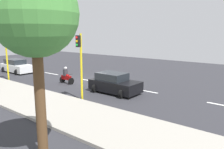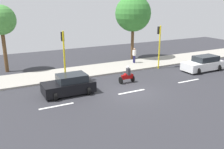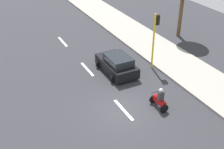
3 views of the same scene
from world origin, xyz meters
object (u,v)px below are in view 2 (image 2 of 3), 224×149
at_px(motorcycle, 127,76).
at_px(street_tree_center, 1,21).
at_px(car_white, 203,64).
at_px(traffic_light_corner, 159,41).
at_px(car_black, 69,85).
at_px(street_tree_south, 133,14).
at_px(pedestrian_near_signal, 134,55).
at_px(traffic_light_midblock, 64,49).

height_order(motorcycle, street_tree_center, street_tree_center).
relative_size(car_white, traffic_light_corner, 0.98).
bearing_deg(car_black, motorcycle, -87.20).
relative_size(traffic_light_corner, street_tree_south, 0.59).
bearing_deg(street_tree_south, pedestrian_near_signal, 153.13).
bearing_deg(car_white, street_tree_south, 24.92).
bearing_deg(car_white, traffic_light_midblock, 78.18).
xyz_separation_m(car_black, pedestrian_near_signal, (5.64, -9.44, 0.35)).
bearing_deg(street_tree_center, car_black, -157.48).
relative_size(street_tree_south, street_tree_center, 1.16).
height_order(traffic_light_corner, street_tree_south, street_tree_south).
xyz_separation_m(traffic_light_corner, traffic_light_midblock, (0.00, 10.17, 0.00)).
distance_m(car_black, street_tree_south, 14.12).
bearing_deg(traffic_light_corner, pedestrian_near_signal, 25.89).
distance_m(traffic_light_corner, street_tree_south, 5.63).
bearing_deg(traffic_light_corner, car_black, 105.43).
bearing_deg(street_tree_south, car_white, -155.08).
distance_m(traffic_light_corner, traffic_light_midblock, 10.17).
bearing_deg(car_black, street_tree_center, 22.52).
bearing_deg(traffic_light_midblock, pedestrian_near_signal, -73.23).
bearing_deg(traffic_light_corner, traffic_light_midblock, 90.00).
bearing_deg(traffic_light_midblock, motorcycle, -119.73).
distance_m(motorcycle, street_tree_center, 13.24).
height_order(motorcycle, street_tree_south, street_tree_south).
bearing_deg(pedestrian_near_signal, car_white, -138.79).
height_order(car_white, traffic_light_midblock, traffic_light_midblock).
bearing_deg(street_tree_south, motorcycle, 145.42).
bearing_deg(motorcycle, traffic_light_midblock, 60.27).
xyz_separation_m(motorcycle, street_tree_center, (8.63, 8.99, 4.45)).
xyz_separation_m(car_white, traffic_light_midblock, (2.87, 13.72, 2.22)).
bearing_deg(pedestrian_near_signal, traffic_light_corner, -154.11).
xyz_separation_m(car_white, motorcycle, (0.17, 8.99, -0.07)).
distance_m(car_white, street_tree_center, 20.50).
height_order(traffic_light_midblock, street_tree_south, street_tree_south).
relative_size(car_white, motorcycle, 2.88).
distance_m(street_tree_south, street_tree_center, 14.35).
xyz_separation_m(car_black, street_tree_south, (7.98, -10.63, 4.76)).
bearing_deg(street_tree_south, traffic_light_midblock, 116.52).
bearing_deg(street_tree_center, traffic_light_midblock, -144.30).
bearing_deg(motorcycle, pedestrian_near_signal, -37.56).
relative_size(car_white, pedestrian_near_signal, 2.61).
relative_size(car_black, traffic_light_midblock, 0.86).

